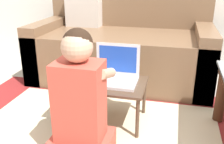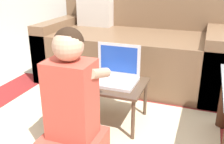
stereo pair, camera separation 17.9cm
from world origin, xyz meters
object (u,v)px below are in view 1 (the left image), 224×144
at_px(couch, 122,49).
at_px(laptop_desk, 102,86).
at_px(laptop, 115,76).
at_px(computer_mouse, 83,80).
at_px(person_seated, 80,107).

bearing_deg(couch, laptop_desk, -87.02).
xyz_separation_m(laptop, computer_mouse, (-0.21, -0.06, -0.02)).
distance_m(couch, computer_mouse, 0.92).
bearing_deg(laptop, couch, 98.62).
relative_size(laptop_desk, person_seated, 0.80).
height_order(laptop, computer_mouse, laptop).
bearing_deg(laptop, laptop_desk, -157.96).
relative_size(couch, person_seated, 2.22).
bearing_deg(couch, laptop, -81.38).
bearing_deg(laptop_desk, laptop, 22.04).
relative_size(laptop_desk, laptop, 1.94).
distance_m(couch, laptop_desk, 0.89).
height_order(computer_mouse, person_seated, person_seated).
relative_size(couch, computer_mouse, 17.74).
bearing_deg(laptop_desk, computer_mouse, -166.61).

